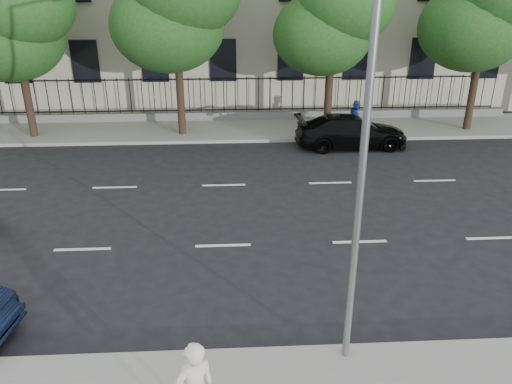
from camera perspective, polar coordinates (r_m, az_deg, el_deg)
ground at (r=12.41m, az=-3.87°, el=-11.87°), size 120.00×120.00×0.00m
far_sidewalk at (r=25.13m, az=-3.65°, el=7.15°), size 60.00×4.00×0.15m
lane_markings at (r=16.50m, az=-3.75°, el=-2.23°), size 49.60×4.62×0.01m
iron_fence at (r=26.62m, az=-3.66°, el=9.37°), size 30.00×0.50×2.20m
street_light at (r=8.87m, az=11.71°, el=9.80°), size 0.25×3.32×8.05m
tree_b at (r=25.25m, az=-25.99°, el=18.37°), size 5.53×5.12×8.97m
tree_d at (r=23.98m, az=8.89°, el=20.15°), size 5.34×4.94×8.84m
black_sedan at (r=22.91m, az=10.83°, el=6.83°), size 5.04×2.13×1.45m
pedestrian_far at (r=24.54m, az=11.33°, el=8.43°), size 0.63×0.79×1.58m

